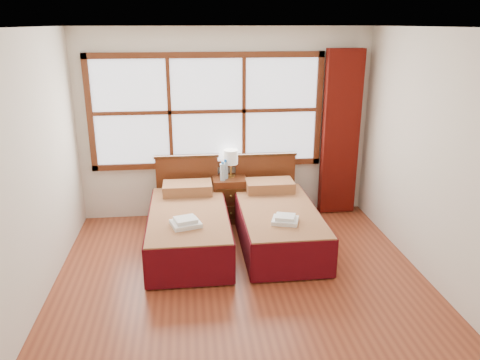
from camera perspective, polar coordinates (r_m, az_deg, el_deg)
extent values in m
plane|color=brown|center=(4.88, 0.67, -14.07)|extent=(4.50, 4.50, 0.00)
plane|color=white|center=(4.11, 0.81, 18.09)|extent=(4.50, 4.50, 0.00)
plane|color=silver|center=(6.49, -1.79, 6.72)|extent=(4.00, 0.00, 4.00)
plane|color=silver|center=(4.54, -25.20, -0.36)|extent=(0.00, 4.50, 4.50)
plane|color=silver|center=(4.98, 24.23, 1.35)|extent=(0.00, 4.50, 4.50)
cube|color=white|center=(6.40, -4.04, 8.35)|extent=(3.00, 0.02, 1.40)
cube|color=#5A2913|center=(6.56, -3.89, 1.95)|extent=(3.16, 0.06, 0.08)
cube|color=#5A2913|center=(6.29, -4.19, 14.96)|extent=(3.16, 0.06, 0.08)
cube|color=#5A2913|center=(6.50, -17.84, 7.67)|extent=(0.08, 0.06, 1.56)
cube|color=#5A2913|center=(6.63, 9.53, 8.50)|extent=(0.08, 0.06, 1.56)
cube|color=#5A2913|center=(6.38, -8.57, 8.16)|extent=(0.05, 0.05, 1.40)
cube|color=#5A2913|center=(6.42, 0.47, 8.43)|extent=(0.05, 0.05, 1.40)
cube|color=#5A2913|center=(6.38, -4.03, 8.32)|extent=(3.00, 0.05, 0.05)
cube|color=#580F08|center=(6.70, 12.15, 5.57)|extent=(0.50, 0.16, 2.30)
cube|color=#3F1F0D|center=(5.78, -6.21, -7.18)|extent=(0.82, 1.64, 0.27)
cube|color=maroon|center=(5.68, -6.30, -4.95)|extent=(0.92, 1.82, 0.22)
cube|color=#53080F|center=(5.75, -10.86, -6.30)|extent=(0.03, 1.82, 0.45)
cube|color=#53080F|center=(5.75, -1.64, -5.97)|extent=(0.03, 1.82, 0.45)
cube|color=#53080F|center=(4.92, -6.13, -10.56)|extent=(0.92, 0.03, 0.45)
cube|color=maroon|center=(6.22, -6.42, -0.99)|extent=(0.64, 0.37, 0.14)
cube|color=#5A2913|center=(6.59, -6.41, -0.92)|extent=(0.85, 0.06, 0.89)
cube|color=#3F1F0D|center=(6.45, -6.55, 2.88)|extent=(0.89, 0.08, 0.04)
cube|color=#3F1F0D|center=(5.88, 4.64, -6.68)|extent=(0.81, 1.62, 0.26)
cube|color=maroon|center=(5.78, 4.71, -4.50)|extent=(0.91, 1.80, 0.22)
cube|color=#53080F|center=(5.76, 0.20, -5.91)|extent=(0.03, 1.80, 0.45)
cube|color=#53080F|center=(5.93, 9.01, -5.42)|extent=(0.03, 1.80, 0.45)
cube|color=#53080F|center=(5.05, 6.64, -9.83)|extent=(0.91, 0.03, 0.45)
cube|color=maroon|center=(6.31, 3.62, -0.69)|extent=(0.63, 0.37, 0.14)
cube|color=#5A2913|center=(6.68, 3.07, -0.60)|extent=(0.85, 0.06, 0.88)
cube|color=#3F1F0D|center=(6.55, 3.13, 3.11)|extent=(0.88, 0.08, 0.04)
cube|color=#5A2913|center=(6.53, -1.29, -2.26)|extent=(0.46, 0.41, 0.62)
cube|color=#3F1F0D|center=(6.37, -1.10, -4.00)|extent=(0.41, 0.02, 0.19)
cube|color=#3F1F0D|center=(6.28, -1.11, -1.92)|extent=(0.41, 0.02, 0.19)
sphere|color=olive|center=(6.36, -1.09, -4.06)|extent=(0.03, 0.03, 0.03)
sphere|color=olive|center=(6.27, -1.10, -1.98)|extent=(0.03, 0.03, 0.03)
cube|color=white|center=(5.26, -6.63, -5.31)|extent=(0.37, 0.35, 0.05)
cube|color=white|center=(5.24, -6.65, -4.85)|extent=(0.28, 0.26, 0.04)
cube|color=white|center=(5.35, 5.52, -4.94)|extent=(0.35, 0.33, 0.05)
cube|color=white|center=(5.33, 5.53, -4.52)|extent=(0.26, 0.25, 0.04)
cylinder|color=#B8883B|center=(6.46, -1.12, 0.52)|extent=(0.12, 0.12, 0.02)
cylinder|color=#B8883B|center=(6.43, -1.13, 1.29)|extent=(0.03, 0.03, 0.16)
cylinder|color=white|center=(6.38, -1.14, 2.82)|extent=(0.19, 0.19, 0.19)
cylinder|color=#A3BFD2|center=(6.28, -2.13, 0.96)|extent=(0.07, 0.07, 0.23)
cylinder|color=#175EB0|center=(6.24, -2.15, 2.11)|extent=(0.03, 0.03, 0.03)
cylinder|color=#A3BFD2|center=(6.35, -1.79, 1.20)|extent=(0.07, 0.07, 0.24)
cylinder|color=#175EB0|center=(6.31, -1.80, 2.36)|extent=(0.03, 0.03, 0.03)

